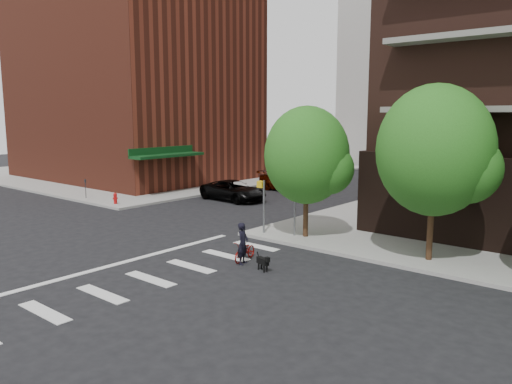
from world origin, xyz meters
TOP-DOWN VIEW (x-y plane):
  - ground at (0.00, 0.00)m, footprint 120.00×120.00m
  - sidewalk_nw at (-24.50, 23.50)m, footprint 31.00×33.00m
  - crosswalk at (2.21, -0.00)m, footprint 3.85×13.00m
  - midrise_nw at (-22.00, 18.00)m, footprint 21.40×15.50m
  - tree_a at (4.00, 8.50)m, footprint 4.00×4.00m
  - tree_b at (10.00, 8.50)m, footprint 4.50×4.50m
  - pedestrian_signal at (2.32, 7.92)m, footprint 2.18×0.67m
  - fire_hydrant at (-10.50, 7.80)m, footprint 0.24×0.24m
  - parking_meter at (-14.00, 7.80)m, footprint 0.10×0.08m
  - parked_car_black at (-6.04, 14.34)m, footprint 2.58×5.13m
  - parked_car_maroon at (-5.62, 20.42)m, footprint 2.25×5.30m
  - parked_car_silver at (-7.31, 24.94)m, footprint 2.05×5.25m
  - scooter at (4.11, 3.98)m, footprint 0.84×1.63m
  - dog_walker at (4.33, 3.59)m, footprint 0.71×0.58m
  - dog at (5.55, 3.39)m, footprint 0.74×0.39m

SIDE VIEW (x-z plane):
  - ground at x=0.00m, z-range 0.00..0.00m
  - crosswalk at x=2.21m, z-range 0.00..0.01m
  - sidewalk_nw at x=-24.50m, z-range 0.00..0.15m
  - dog at x=5.55m, z-range 0.08..0.70m
  - scooter at x=4.11m, z-range 0.00..0.81m
  - fire_hydrant at x=-10.50m, z-range 0.19..0.92m
  - parked_car_black at x=-6.04m, z-range 0.00..1.39m
  - parked_car_maroon at x=-5.62m, z-range 0.00..1.53m
  - dog_walker at x=4.33m, z-range 0.00..1.68m
  - parked_car_silver at x=-7.31m, z-range 0.00..1.70m
  - parking_meter at x=-14.00m, z-range 0.30..1.62m
  - pedestrian_signal at x=2.32m, z-range 0.55..3.15m
  - tree_a at x=4.00m, z-range 1.09..6.99m
  - tree_b at x=10.00m, z-range 1.22..7.87m
  - midrise_nw at x=-22.00m, z-range 0.15..20.15m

